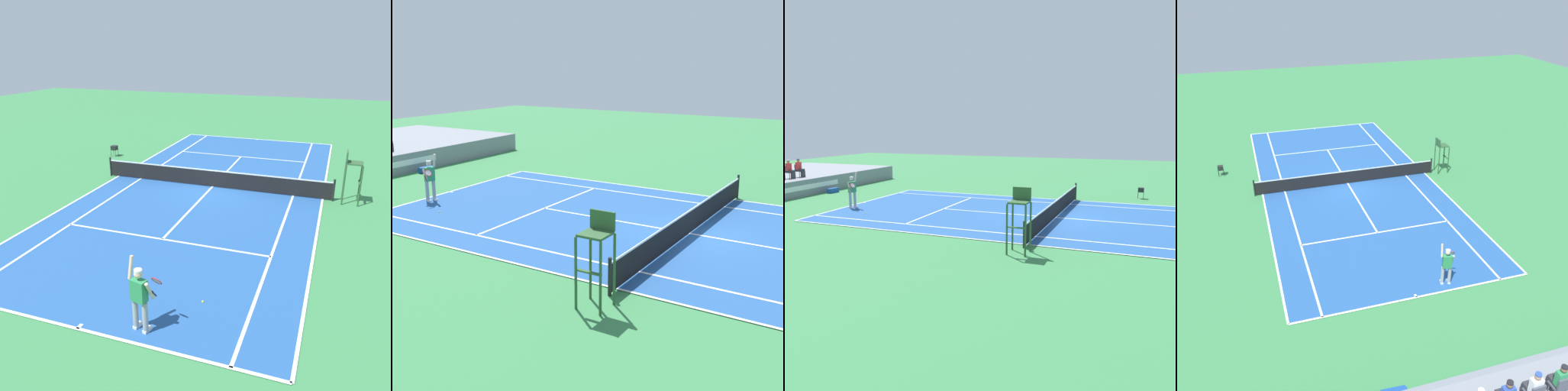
% 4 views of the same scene
% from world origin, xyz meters
% --- Properties ---
extents(ground_plane, '(80.00, 80.00, 0.00)m').
position_xyz_m(ground_plane, '(0.00, 0.00, 0.00)').
color(ground_plane, '#387F47').
extents(court, '(11.08, 23.88, 0.03)m').
position_xyz_m(court, '(0.00, 0.00, 0.01)').
color(court, '#235193').
rests_on(court, ground).
extents(net, '(11.98, 0.10, 1.07)m').
position_xyz_m(net, '(0.00, 0.00, 0.52)').
color(net, black).
rests_on(net, ground).
extents(tennis_player, '(0.83, 0.61, 2.08)m').
position_xyz_m(tennis_player, '(-1.60, 11.37, 0.99)').
color(tennis_player, '#9E9EA3').
rests_on(tennis_player, ground).
extents(tennis_ball, '(0.07, 0.07, 0.07)m').
position_xyz_m(tennis_ball, '(-2.71, 9.70, 0.03)').
color(tennis_ball, '#D1E533').
rests_on(tennis_ball, ground).
extents(umpire_chair, '(0.77, 0.77, 2.44)m').
position_xyz_m(umpire_chair, '(-6.62, 0.00, 1.56)').
color(umpire_chair, '#2D562D').
rests_on(umpire_chair, ground).
extents(ball_hopper, '(0.36, 0.36, 0.70)m').
position_xyz_m(ball_hopper, '(7.93, -3.84, 0.57)').
color(ball_hopper, black).
rests_on(ball_hopper, ground).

